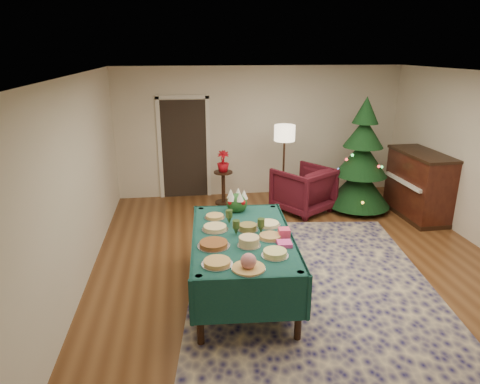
{
  "coord_description": "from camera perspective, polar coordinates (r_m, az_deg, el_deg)",
  "views": [
    {
      "loc": [
        -1.63,
        -5.32,
        3.01
      ],
      "look_at": [
        -0.84,
        0.46,
        1.06
      ],
      "focal_mm": 32.0,
      "sensor_mm": 36.0,
      "label": 1
    }
  ],
  "objects": [
    {
      "name": "room_shell",
      "position": [
        5.81,
        8.88,
        1.68
      ],
      "size": [
        7.0,
        7.0,
        7.0
      ],
      "color": "#593319",
      "rests_on": "ground"
    },
    {
      "name": "doorway",
      "position": [
        9.01,
        -7.45,
        6.09
      ],
      "size": [
        1.08,
        0.04,
        2.16
      ],
      "color": "black",
      "rests_on": "ground"
    },
    {
      "name": "rug",
      "position": [
        5.99,
        9.34,
        -11.81
      ],
      "size": [
        3.68,
        4.55,
        0.02
      ],
      "primitive_type": "cube",
      "rotation": [
        0.0,
        0.0,
        -0.12
      ],
      "color": "#141245",
      "rests_on": "ground"
    },
    {
      "name": "buffet_table",
      "position": [
        5.37,
        0.33,
        -7.35
      ],
      "size": [
        1.38,
        2.22,
        0.83
      ],
      "color": "black",
      "rests_on": "ground"
    },
    {
      "name": "platter_0",
      "position": [
        4.6,
        -3.07,
        -9.38
      ],
      "size": [
        0.34,
        0.34,
        0.05
      ],
      "color": "silver",
      "rests_on": "buffet_table"
    },
    {
      "name": "platter_1",
      "position": [
        4.49,
        1.13,
        -9.46
      ],
      "size": [
        0.36,
        0.36,
        0.18
      ],
      "color": "silver",
      "rests_on": "buffet_table"
    },
    {
      "name": "platter_2",
      "position": [
        4.78,
        4.68,
        -8.17
      ],
      "size": [
        0.31,
        0.31,
        0.07
      ],
      "color": "silver",
      "rests_on": "buffet_table"
    },
    {
      "name": "platter_3",
      "position": [
        5.0,
        -3.53,
        -6.98
      ],
      "size": [
        0.38,
        0.38,
        0.06
      ],
      "color": "silver",
      "rests_on": "buffet_table"
    },
    {
      "name": "platter_4",
      "position": [
        4.99,
        1.22,
        -6.63
      ],
      "size": [
        0.28,
        0.28,
        0.11
      ],
      "color": "silver",
      "rests_on": "buffet_table"
    },
    {
      "name": "platter_5",
      "position": [
        5.21,
        4.04,
        -5.96
      ],
      "size": [
        0.31,
        0.31,
        0.05
      ],
      "color": "silver",
      "rests_on": "buffet_table"
    },
    {
      "name": "platter_6",
      "position": [
        5.44,
        -3.35,
        -4.81
      ],
      "size": [
        0.34,
        0.34,
        0.06
      ],
      "color": "silver",
      "rests_on": "buffet_table"
    },
    {
      "name": "platter_7",
      "position": [
        5.41,
        1.06,
        -4.76
      ],
      "size": [
        0.26,
        0.26,
        0.08
      ],
      "color": "silver",
      "rests_on": "buffet_table"
    },
    {
      "name": "platter_8",
      "position": [
        5.57,
        3.8,
        -4.3
      ],
      "size": [
        0.32,
        0.32,
        0.05
      ],
      "color": "silver",
      "rests_on": "buffet_table"
    },
    {
      "name": "platter_9",
      "position": [
        5.81,
        -3.39,
        -3.31
      ],
      "size": [
        0.28,
        0.28,
        0.05
      ],
      "color": "silver",
      "rests_on": "buffet_table"
    },
    {
      "name": "goblet_0",
      "position": [
        5.58,
        -1.46,
        -3.3
      ],
      "size": [
        0.09,
        0.09,
        0.19
      ],
      "color": "#2D471E",
      "rests_on": "buffet_table"
    },
    {
      "name": "goblet_1",
      "position": [
        5.31,
        2.82,
        -4.49
      ],
      "size": [
        0.09,
        0.09,
        0.19
      ],
      "color": "#2D471E",
      "rests_on": "buffet_table"
    },
    {
      "name": "goblet_2",
      "position": [
        5.25,
        -0.52,
        -4.73
      ],
      "size": [
        0.09,
        0.09,
        0.19
      ],
      "color": "#2D471E",
      "rests_on": "buffet_table"
    },
    {
      "name": "napkin_stack",
      "position": [
        5.05,
        5.94,
        -6.87
      ],
      "size": [
        0.18,
        0.18,
        0.04
      ],
      "primitive_type": "cube",
      "rotation": [
        0.0,
        0.0,
        -0.06
      ],
      "color": "#EF42A2",
      "rests_on": "buffet_table"
    },
    {
      "name": "gift_box",
      "position": [
        5.24,
        5.9,
        -5.44
      ],
      "size": [
        0.14,
        0.14,
        0.11
      ],
      "primitive_type": "cube",
      "rotation": [
        0.0,
        0.0,
        -0.06
      ],
      "color": "#F5446F",
      "rests_on": "buffet_table"
    },
    {
      "name": "centerpiece",
      "position": [
        6.01,
        -0.41,
        -1.22
      ],
      "size": [
        0.3,
        0.3,
        0.34
      ],
      "color": "#1E4C1E",
      "rests_on": "buffet_table"
    },
    {
      "name": "armchair",
      "position": [
        8.31,
        8.42,
        0.62
      ],
      "size": [
        1.28,
        1.26,
        0.97
      ],
      "primitive_type": "imported",
      "rotation": [
        0.0,
        0.0,
        3.73
      ],
      "color": "#470F1A",
      "rests_on": "ground"
    },
    {
      "name": "floor_lamp",
      "position": [
        8.26,
        5.95,
        7.15
      ],
      "size": [
        0.4,
        0.4,
        1.65
      ],
      "color": "#A57F3F",
      "rests_on": "ground"
    },
    {
      "name": "side_table",
      "position": [
        8.69,
        -2.23,
        0.53
      ],
      "size": [
        0.38,
        0.38,
        0.68
      ],
      "color": "black",
      "rests_on": "ground"
    },
    {
      "name": "potted_plant",
      "position": [
        8.55,
        -2.27,
        3.5
      ],
      "size": [
        0.24,
        0.42,
        0.24
      ],
      "primitive_type": "imported",
      "color": "#B10C18",
      "rests_on": "side_table"
    },
    {
      "name": "christmas_tree",
      "position": [
        8.47,
        15.89,
        4.0
      ],
      "size": [
        1.28,
        1.28,
        2.2
      ],
      "color": "black",
      "rests_on": "ground"
    },
    {
      "name": "piano",
      "position": [
        8.6,
        22.69,
        0.8
      ],
      "size": [
        0.71,
        1.45,
        1.24
      ],
      "color": "black",
      "rests_on": "ground"
    }
  ]
}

